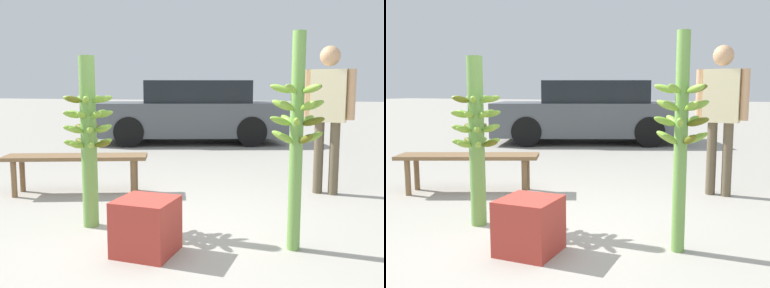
# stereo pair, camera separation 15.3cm
# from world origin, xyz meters

# --- Properties ---
(ground_plane) EXTENTS (80.00, 80.00, 0.00)m
(ground_plane) POSITION_xyz_m (0.00, 0.00, 0.00)
(ground_plane) COLOR #9E998E
(banana_stalk_left) EXTENTS (0.43, 0.43, 1.44)m
(banana_stalk_left) POSITION_xyz_m (-0.77, 0.10, 0.77)
(banana_stalk_left) COLOR #6B9E47
(banana_stalk_left) RESTS_ON ground_plane
(banana_stalk_center) EXTENTS (0.40, 0.40, 1.56)m
(banana_stalk_center) POSITION_xyz_m (0.92, 0.14, 0.86)
(banana_stalk_center) COLOR #6B9E47
(banana_stalk_center) RESTS_ON ground_plane
(vendor_person) EXTENTS (0.56, 0.22, 1.63)m
(vendor_person) POSITION_xyz_m (1.05, 1.98, 0.99)
(vendor_person) COLOR brown
(vendor_person) RESTS_ON ground_plane
(market_bench) EXTENTS (1.58, 0.94, 0.44)m
(market_bench) POSITION_xyz_m (-1.56, 1.03, 0.37)
(market_bench) COLOR brown
(market_bench) RESTS_ON ground_plane
(parked_car) EXTENTS (4.37, 3.11, 1.34)m
(parked_car) POSITION_xyz_m (-1.97, 5.91, 0.65)
(parked_car) COLOR #4C5156
(parked_car) RESTS_ON ground_plane
(produce_crate) EXTENTS (0.40, 0.40, 0.40)m
(produce_crate) POSITION_xyz_m (-0.06, -0.29, 0.20)
(produce_crate) COLOR #B2382D
(produce_crate) RESTS_ON ground_plane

